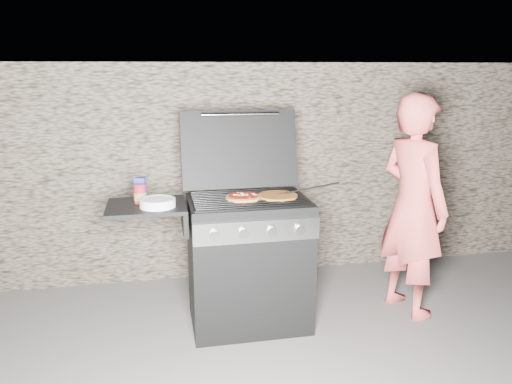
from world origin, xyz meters
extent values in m
plane|color=#5E5B55|center=(0.00, 0.00, 0.00)|extent=(50.00, 50.00, 0.00)
cube|color=#7B6857|center=(0.00, 1.05, 0.90)|extent=(8.00, 0.35, 1.80)
cylinder|color=#CD823B|center=(0.20, -0.01, 0.92)|extent=(0.34, 0.34, 0.01)
cylinder|color=maroon|center=(-0.71, 0.05, 0.97)|extent=(0.09, 0.09, 0.13)
cube|color=#1E3796|center=(-0.70, 0.12, 0.98)|extent=(0.08, 0.06, 0.15)
cylinder|color=white|center=(-0.60, -0.07, 0.93)|extent=(0.24, 0.24, 0.05)
imported|color=#E1524E|center=(1.18, -0.03, 0.80)|extent=(0.53, 0.67, 1.60)
cylinder|color=black|center=(0.41, 0.00, 0.95)|extent=(0.43, 0.05, 0.09)
camera|label=1|loc=(-0.59, -3.16, 1.75)|focal=35.00mm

